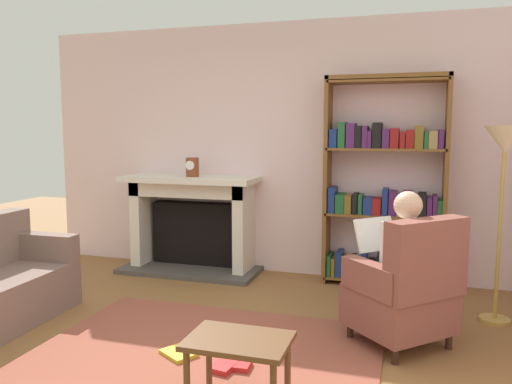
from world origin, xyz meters
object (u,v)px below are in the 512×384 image
at_px(mantel_clock, 192,167).
at_px(bookshelf, 384,190).
at_px(seated_reader, 396,260).
at_px(side_table, 239,351).
at_px(armchair_reading, 407,290).
at_px(floor_lamp, 504,157).
at_px(fireplace, 193,220).

relative_size(mantel_clock, bookshelf, 0.10).
bearing_deg(seated_reader, side_table, 13.91).
relative_size(armchair_reading, seated_reader, 0.85).
relative_size(bookshelf, side_table, 3.74).
relative_size(armchair_reading, floor_lamp, 0.61).
distance_m(armchair_reading, side_table, 1.48).
xyz_separation_m(side_table, floor_lamp, (1.56, 1.94, 0.98)).
bearing_deg(floor_lamp, mantel_clock, 168.29).
relative_size(bookshelf, floor_lamp, 1.31).
bearing_deg(armchair_reading, side_table, 9.50).
height_order(bookshelf, side_table, bookshelf).
relative_size(mantel_clock, seated_reader, 0.18).
bearing_deg(fireplace, floor_lamp, -13.39).
height_order(mantel_clock, seated_reader, mantel_clock).
bearing_deg(bookshelf, side_table, -102.66).
distance_m(seated_reader, side_table, 1.52).
xyz_separation_m(armchair_reading, seated_reader, (-0.08, 0.08, 0.20)).
bearing_deg(side_table, seated_reader, 58.90).
xyz_separation_m(mantel_clock, seated_reader, (2.18, -1.26, -0.54)).
bearing_deg(mantel_clock, armchair_reading, -30.68).
distance_m(mantel_clock, bookshelf, 2.02).
distance_m(mantel_clock, side_table, 3.02).
bearing_deg(side_table, armchair_reading, 54.48).
xyz_separation_m(mantel_clock, floor_lamp, (2.97, -0.61, 0.19)).
bearing_deg(fireplace, armchair_reading, -32.05).
xyz_separation_m(seated_reader, side_table, (-0.78, -1.29, -0.24)).
bearing_deg(seated_reader, floor_lamp, 174.65).
distance_m(fireplace, side_table, 3.03).
bearing_deg(side_table, fireplace, 118.67).
bearing_deg(armchair_reading, seated_reader, -90.00).
height_order(fireplace, seated_reader, seated_reader).
bearing_deg(floor_lamp, bookshelf, 141.87).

